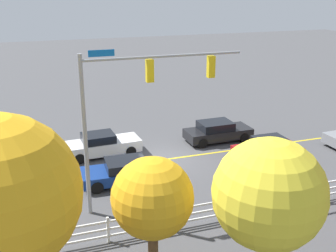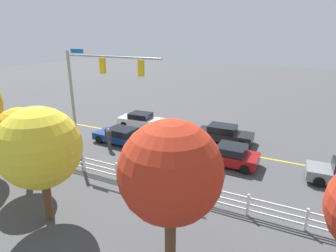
# 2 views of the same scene
# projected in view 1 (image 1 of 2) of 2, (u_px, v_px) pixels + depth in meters

# --- Properties ---
(ground_plane) EXTENTS (120.00, 120.00, 0.00)m
(ground_plane) POSITION_uv_depth(u_px,v_px,m) (163.00, 160.00, 25.13)
(ground_plane) COLOR #444447
(lane_center_stripe) EXTENTS (28.00, 0.16, 0.01)m
(lane_center_stripe) POSITION_uv_depth(u_px,v_px,m) (223.00, 151.00, 26.36)
(lane_center_stripe) COLOR gold
(lane_center_stripe) RESTS_ON ground_plane
(signal_assembly) EXTENTS (7.45, 0.38, 7.51)m
(signal_assembly) POSITION_uv_depth(u_px,v_px,m) (132.00, 99.00, 18.28)
(signal_assembly) COLOR gray
(signal_assembly) RESTS_ON ground_plane
(car_0) EXTENTS (4.51, 2.00, 1.37)m
(car_0) POSITION_uv_depth(u_px,v_px,m) (217.00, 131.00, 27.98)
(car_0) COLOR black
(car_0) RESTS_ON ground_plane
(car_2) EXTENTS (4.72, 2.04, 1.42)m
(car_2) POSITION_uv_depth(u_px,v_px,m) (102.00, 145.00, 25.61)
(car_2) COLOR silver
(car_2) RESTS_ON ground_plane
(car_3) EXTENTS (3.98, 2.09, 1.38)m
(car_3) POSITION_uv_depth(u_px,v_px,m) (268.00, 150.00, 24.84)
(car_3) COLOR maroon
(car_3) RESTS_ON ground_plane
(car_4) EXTENTS (4.35, 2.09, 1.27)m
(car_4) POSITION_uv_depth(u_px,v_px,m) (123.00, 171.00, 22.10)
(car_4) COLOR navy
(car_4) RESTS_ON ground_plane
(pedestrian) EXTENTS (0.46, 0.38, 1.69)m
(pedestrian) POSITION_uv_depth(u_px,v_px,m) (129.00, 178.00, 20.69)
(pedestrian) COLOR #3F3F42
(pedestrian) RESTS_ON ground_plane
(white_rail_fence) EXTENTS (26.10, 0.10, 1.15)m
(white_rail_fence) POSITION_uv_depth(u_px,v_px,m) (273.00, 199.00, 19.35)
(white_rail_fence) COLOR white
(white_rail_fence) RESTS_ON ground_plane
(tree_0) EXTENTS (3.72, 3.72, 5.55)m
(tree_0) POSITION_uv_depth(u_px,v_px,m) (269.00, 194.00, 13.34)
(tree_0) COLOR brown
(tree_0) RESTS_ON ground_plane
(tree_2) EXTENTS (2.81, 2.81, 4.74)m
(tree_2) POSITION_uv_depth(u_px,v_px,m) (152.00, 199.00, 13.83)
(tree_2) COLOR brown
(tree_2) RESTS_ON ground_plane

